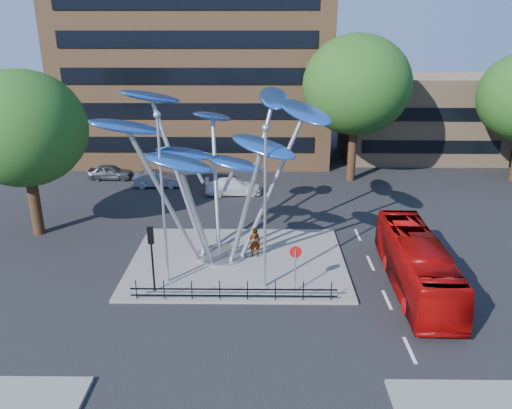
{
  "coord_description": "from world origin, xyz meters",
  "views": [
    {
      "loc": [
        0.35,
        -19.42,
        12.71
      ],
      "look_at": [
        0.05,
        4.0,
        4.22
      ],
      "focal_mm": 35.0,
      "sensor_mm": 36.0,
      "label": 1
    }
  ],
  "objects_px": {
    "tree_left": "(23,129)",
    "pedestrian": "(255,242)",
    "street_lamp_right": "(265,194)",
    "parked_car_mid": "(158,179)",
    "parked_car_left": "(111,172)",
    "no_entry_sign_island": "(295,261)",
    "parked_car_right": "(234,186)",
    "red_bus": "(416,263)",
    "street_lamp_left": "(162,185)",
    "traffic_light_island": "(151,246)",
    "leaf_sculpture": "(217,140)",
    "tree_right": "(357,85)"
  },
  "relations": [
    {
      "from": "street_lamp_right",
      "to": "no_entry_sign_island",
      "type": "height_order",
      "value": "street_lamp_right"
    },
    {
      "from": "tree_right",
      "to": "traffic_light_island",
      "type": "xyz_separation_m",
      "value": [
        -13.0,
        -19.5,
        -5.42
      ]
    },
    {
      "from": "tree_right",
      "to": "parked_car_mid",
      "type": "distance_m",
      "value": 18.0
    },
    {
      "from": "tree_right",
      "to": "tree_left",
      "type": "distance_m",
      "value": 25.09
    },
    {
      "from": "tree_left",
      "to": "street_lamp_left",
      "type": "distance_m",
      "value": 11.6
    },
    {
      "from": "tree_right",
      "to": "parked_car_right",
      "type": "height_order",
      "value": "tree_right"
    },
    {
      "from": "red_bus",
      "to": "street_lamp_right",
      "type": "bearing_deg",
      "value": -175.92
    },
    {
      "from": "street_lamp_right",
      "to": "red_bus",
      "type": "xyz_separation_m",
      "value": [
        7.64,
        0.29,
        -3.74
      ]
    },
    {
      "from": "no_entry_sign_island",
      "to": "parked_car_mid",
      "type": "bearing_deg",
      "value": 120.61
    },
    {
      "from": "tree_left",
      "to": "no_entry_sign_island",
      "type": "xyz_separation_m",
      "value": [
        16.0,
        -7.48,
        -4.98
      ]
    },
    {
      "from": "no_entry_sign_island",
      "to": "parked_car_right",
      "type": "height_order",
      "value": "no_entry_sign_island"
    },
    {
      "from": "street_lamp_left",
      "to": "parked_car_left",
      "type": "xyz_separation_m",
      "value": [
        -8.28,
        18.44,
        -4.71
      ]
    },
    {
      "from": "parked_car_mid",
      "to": "parked_car_right",
      "type": "height_order",
      "value": "parked_car_mid"
    },
    {
      "from": "tree_left",
      "to": "traffic_light_island",
      "type": "bearing_deg",
      "value": -39.81
    },
    {
      "from": "no_entry_sign_island",
      "to": "pedestrian",
      "type": "xyz_separation_m",
      "value": [
        -2.05,
        3.94,
        -0.77
      ]
    },
    {
      "from": "leaf_sculpture",
      "to": "tree_right",
      "type": "bearing_deg",
      "value": 56.69
    },
    {
      "from": "parked_car_left",
      "to": "street_lamp_left",
      "type": "bearing_deg",
      "value": -155.34
    },
    {
      "from": "street_lamp_left",
      "to": "parked_car_right",
      "type": "relative_size",
      "value": 1.98
    },
    {
      "from": "pedestrian",
      "to": "parked_car_mid",
      "type": "distance_m",
      "value": 15.75
    },
    {
      "from": "traffic_light_island",
      "to": "parked_car_right",
      "type": "bearing_deg",
      "value": 78.67
    },
    {
      "from": "leaf_sculpture",
      "to": "parked_car_mid",
      "type": "height_order",
      "value": "leaf_sculpture"
    },
    {
      "from": "pedestrian",
      "to": "parked_car_left",
      "type": "bearing_deg",
      "value": -59.51
    },
    {
      "from": "street_lamp_right",
      "to": "tree_left",
      "type": "bearing_deg",
      "value": 154.23
    },
    {
      "from": "tree_left",
      "to": "parked_car_right",
      "type": "xyz_separation_m",
      "value": [
        12.11,
        8.0,
        -6.15
      ]
    },
    {
      "from": "no_entry_sign_island",
      "to": "pedestrian",
      "type": "height_order",
      "value": "no_entry_sign_island"
    },
    {
      "from": "parked_car_left",
      "to": "parked_car_mid",
      "type": "height_order",
      "value": "parked_car_mid"
    },
    {
      "from": "pedestrian",
      "to": "street_lamp_left",
      "type": "bearing_deg",
      "value": 24.7
    },
    {
      "from": "pedestrian",
      "to": "no_entry_sign_island",
      "type": "bearing_deg",
      "value": 108.58
    },
    {
      "from": "tree_left",
      "to": "street_lamp_right",
      "type": "relative_size",
      "value": 1.24
    },
    {
      "from": "street_lamp_left",
      "to": "red_bus",
      "type": "relative_size",
      "value": 0.9
    },
    {
      "from": "tree_left",
      "to": "leaf_sculpture",
      "type": "bearing_deg",
      "value": -15.55
    },
    {
      "from": "pedestrian",
      "to": "street_lamp_right",
      "type": "bearing_deg",
      "value": 90.15
    },
    {
      "from": "tree_right",
      "to": "parked_car_left",
      "type": "relative_size",
      "value": 3.19
    },
    {
      "from": "street_lamp_left",
      "to": "parked_car_mid",
      "type": "relative_size",
      "value": 2.2
    },
    {
      "from": "street_lamp_left",
      "to": "red_bus",
      "type": "height_order",
      "value": "street_lamp_left"
    },
    {
      "from": "tree_left",
      "to": "red_bus",
      "type": "relative_size",
      "value": 1.06
    },
    {
      "from": "street_lamp_left",
      "to": "street_lamp_right",
      "type": "xyz_separation_m",
      "value": [
        5.0,
        -0.5,
        -0.26
      ]
    },
    {
      "from": "leaf_sculpture",
      "to": "street_lamp_left",
      "type": "relative_size",
      "value": 1.45
    },
    {
      "from": "tree_right",
      "to": "tree_left",
      "type": "height_order",
      "value": "tree_right"
    },
    {
      "from": "street_lamp_right",
      "to": "leaf_sculpture",
      "type": "bearing_deg",
      "value": 124.91
    },
    {
      "from": "tree_left",
      "to": "pedestrian",
      "type": "xyz_separation_m",
      "value": [
        13.95,
        -3.54,
        -5.75
      ]
    },
    {
      "from": "tree_left",
      "to": "parked_car_mid",
      "type": "xyz_separation_m",
      "value": [
        5.72,
        9.88,
        -6.14
      ]
    },
    {
      "from": "leaf_sculpture",
      "to": "pedestrian",
      "type": "bearing_deg",
      "value": -6.31
    },
    {
      "from": "pedestrian",
      "to": "tree_left",
      "type": "bearing_deg",
      "value": -23.18
    },
    {
      "from": "leaf_sculpture",
      "to": "traffic_light_island",
      "type": "distance_m",
      "value": 6.65
    },
    {
      "from": "tree_left",
      "to": "parked_car_right",
      "type": "relative_size",
      "value": 2.32
    },
    {
      "from": "street_lamp_right",
      "to": "traffic_light_island",
      "type": "distance_m",
      "value": 6.05
    },
    {
      "from": "no_entry_sign_island",
      "to": "parked_car_mid",
      "type": "distance_m",
      "value": 20.21
    },
    {
      "from": "street_lamp_right",
      "to": "parked_car_mid",
      "type": "height_order",
      "value": "street_lamp_right"
    },
    {
      "from": "traffic_light_island",
      "to": "tree_left",
      "type": "bearing_deg",
      "value": 140.19
    }
  ]
}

